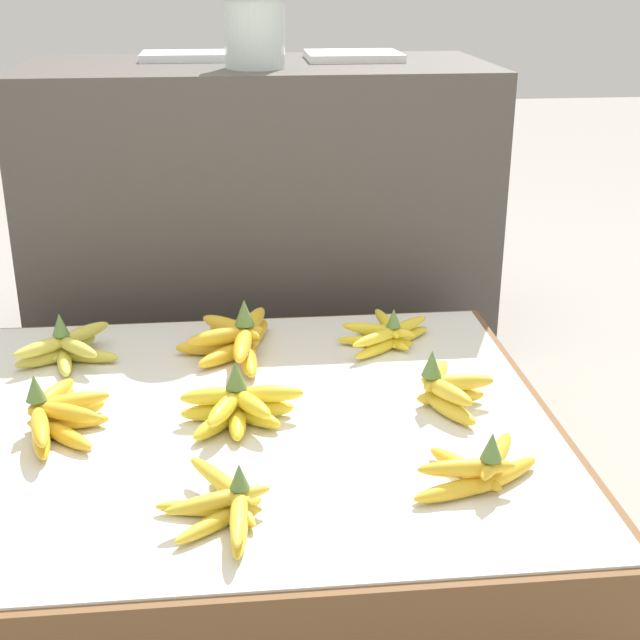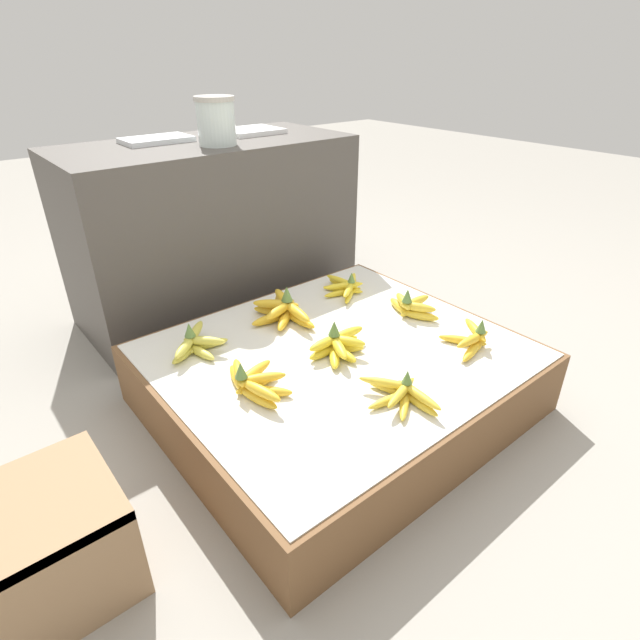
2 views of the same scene
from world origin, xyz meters
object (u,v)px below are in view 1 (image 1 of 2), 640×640
banana_bunch_middle_left (57,415)px  banana_bunch_back_midleft (237,339)px  banana_bunch_middle_midright (445,388)px  banana_bunch_back_left (68,348)px  banana_bunch_middle_midleft (238,407)px  foam_tray_white (353,56)px  banana_bunch_front_midleft (226,505)px  banana_bunch_back_midright (387,334)px  banana_bunch_front_midright (479,469)px  glass_jar (255,30)px

banana_bunch_middle_left → banana_bunch_back_midleft: bearing=43.0°
banana_bunch_middle_left → banana_bunch_back_midleft: 0.40m
banana_bunch_middle_midright → banana_bunch_back_left: (-0.66, 0.25, -0.00)m
banana_bunch_middle_midleft → foam_tray_white: bearing=71.1°
banana_bunch_back_left → foam_tray_white: size_ratio=0.88×
banana_bunch_front_midleft → banana_bunch_back_midleft: (0.02, 0.55, 0.01)m
banana_bunch_back_midright → foam_tray_white: 0.76m
banana_bunch_front_midleft → banana_bunch_middle_left: banana_bunch_middle_left is taller
foam_tray_white → banana_bunch_back_left: bearing=-135.2°
banana_bunch_back_midleft → banana_bunch_middle_left: bearing=-137.0°
banana_bunch_middle_midleft → banana_bunch_back_midright: banana_bunch_middle_midleft is taller
banana_bunch_middle_midright → banana_bunch_back_midleft: bearing=144.5°
banana_bunch_front_midright → banana_bunch_back_midleft: 0.60m
banana_bunch_back_midleft → banana_bunch_middle_midleft: bearing=-90.8°
banana_bunch_middle_left → foam_tray_white: size_ratio=1.12×
banana_bunch_front_midleft → banana_bunch_back_midright: same height
banana_bunch_front_midright → glass_jar: bearing=105.9°
banana_bunch_middle_midright → banana_bunch_back_midleft: banana_bunch_back_midleft is taller
banana_bunch_back_midleft → foam_tray_white: 0.83m
banana_bunch_middle_midleft → banana_bunch_back_midleft: banana_bunch_back_midleft is taller
banana_bunch_front_midright → banana_bunch_back_midleft: size_ratio=0.79×
banana_bunch_middle_left → foam_tray_white: foam_tray_white is taller
banana_bunch_back_left → banana_bunch_back_midright: banana_bunch_back_left is taller
banana_bunch_back_midright → foam_tray_white: size_ratio=0.90×
banana_bunch_front_midleft → banana_bunch_back_left: (-0.29, 0.55, 0.00)m
banana_bunch_front_midright → banana_bunch_middle_midright: banana_bunch_middle_midright is taller
banana_bunch_middle_midleft → banana_bunch_middle_midright: 0.35m
foam_tray_white → banana_bunch_front_midright: bearing=-88.3°
banana_bunch_front_midleft → banana_bunch_middle_midright: size_ratio=1.06×
banana_bunch_back_midright → banana_bunch_middle_midright: bearing=-78.7°
banana_bunch_front_midright → banana_bunch_back_left: size_ratio=1.08×
banana_bunch_front_midright → foam_tray_white: (-0.03, 1.12, 0.47)m
banana_bunch_front_midright → foam_tray_white: 1.21m
banana_bunch_front_midright → banana_bunch_back_midleft: (-0.34, 0.50, 0.01)m
banana_bunch_front_midleft → banana_bunch_back_midleft: bearing=87.4°
foam_tray_white → banana_bunch_back_midright: bearing=-90.9°
banana_bunch_middle_midright → foam_tray_white: foam_tray_white is taller
banana_bunch_back_left → banana_bunch_back_midright: 0.61m
banana_bunch_front_midright → banana_bunch_middle_midleft: bearing=146.9°
banana_bunch_front_midleft → banana_bunch_middle_midleft: 0.27m
banana_bunch_back_midleft → banana_bunch_back_midright: size_ratio=1.35×
banana_bunch_front_midleft → banana_bunch_front_midright: 0.36m
banana_bunch_middle_left → banana_bunch_back_left: bearing=95.4°
banana_bunch_back_midright → glass_jar: glass_jar is taller
banana_bunch_middle_midright → glass_jar: (-0.28, 0.70, 0.53)m
banana_bunch_back_left → banana_bunch_front_midright: bearing=-37.4°
banana_bunch_front_midleft → banana_bunch_middle_midleft: banana_bunch_middle_midleft is taller
banana_bunch_front_midright → banana_bunch_middle_left: size_ratio=0.85×
banana_bunch_middle_left → glass_jar: bearing=64.0°
banana_bunch_front_midleft → banana_bunch_back_left: 0.62m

